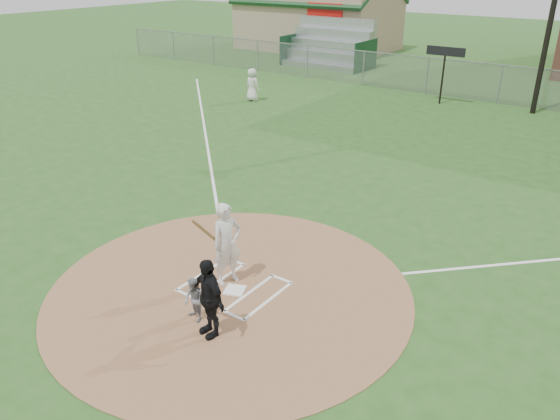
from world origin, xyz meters
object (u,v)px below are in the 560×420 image
Objects in this scene: batter_at_plate at (227,244)px; catcher at (194,300)px; home_plate at (235,290)px; ondeck_player at (252,85)px; umpire at (209,298)px.

catcher is at bearing -75.36° from batter_at_plate.
ondeck_player is (-11.12, 14.96, 0.82)m from home_plate.
home_plate is 0.46× the size of catcher.
batter_at_plate reaches higher than ondeck_player.
batter_at_plate is at bearing 131.42° from ondeck_player.
home_plate is 1.82m from umpire.
batter_at_plate is at bearing 136.48° from umpire.
home_plate is at bearing 108.39° from catcher.
ondeck_player is (-11.15, 16.30, 0.34)m from catcher.
ondeck_player is at bearing 126.64° from home_plate.
ondeck_player is 18.22m from batter_at_plate.
catcher is 0.57× the size of umpire.
umpire reaches higher than ondeck_player.
umpire is 1.99m from batter_at_plate.
batter_at_plate reaches higher than home_plate.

